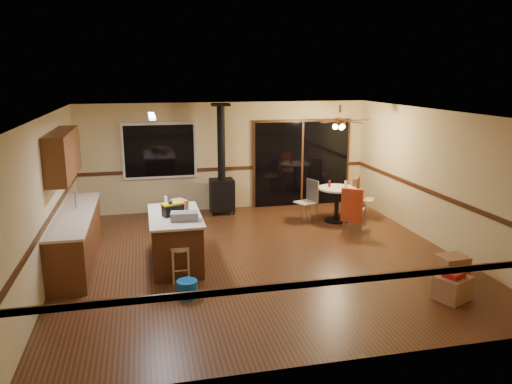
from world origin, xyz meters
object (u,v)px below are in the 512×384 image
object	(u,v)px
blue_bucket	(187,289)
dining_table	(337,198)
box_under_window	(170,211)
bar_stool	(180,264)
box_corner_a	(453,288)
chair_left	(309,196)
chair_near	(352,205)
box_corner_b	(452,266)
kitchen_island	(176,239)
chair_right	(357,193)
wood_stove	(222,184)
toolbox_grey	(185,216)
toolbox_black	(173,210)

from	to	relation	value
blue_bucket	dining_table	xyz separation A→B (m)	(3.65, 3.22, 0.40)
dining_table	box_under_window	bearing A→B (deg)	164.02
bar_stool	box_corner_a	distance (m)	4.17
chair_left	chair_near	xyz separation A→B (m)	(0.60, -0.99, 0.01)
blue_bucket	chair_left	size ratio (longest dim) A/B	0.60
dining_table	box_corner_b	size ratio (longest dim) A/B	1.88
kitchen_island	blue_bucket	xyz separation A→B (m)	(0.06, -1.38, -0.32)
box_corner_b	chair_right	bearing A→B (deg)	91.62
wood_stove	dining_table	xyz separation A→B (m)	(2.41, -1.21, -0.20)
chair_near	chair_right	world-z (taller)	same
chair_left	box_corner_a	bearing A→B (deg)	-80.03
toolbox_grey	box_under_window	world-z (taller)	toolbox_grey
kitchen_island	box_under_window	world-z (taller)	kitchen_island
blue_bucket	chair_right	size ratio (longest dim) A/B	0.45
wood_stove	toolbox_grey	distance (m)	3.63
box_corner_a	wood_stove	bearing A→B (deg)	115.50
toolbox_black	box_corner_a	world-z (taller)	toolbox_black
chair_right	blue_bucket	bearing A→B (deg)	-141.26
bar_stool	blue_bucket	bearing A→B (deg)	-85.50
dining_table	box_corner_a	xyz separation A→B (m)	(0.16, -4.17, -0.35)
bar_stool	chair_left	bearing A→B (deg)	41.37
chair_left	wood_stove	bearing A→B (deg)	149.25
blue_bucket	chair_right	xyz separation A→B (m)	(4.20, 3.37, 0.47)
kitchen_island	toolbox_grey	world-z (taller)	toolbox_grey
bar_stool	box_corner_b	bearing A→B (deg)	-10.79
wood_stove	toolbox_black	size ratio (longest dim) A/B	7.32
blue_bucket	box_corner_a	world-z (taller)	box_corner_a
wood_stove	box_corner_b	world-z (taller)	wood_stove
wood_stove	chair_right	bearing A→B (deg)	-19.80
toolbox_black	box_corner_a	bearing A→B (deg)	-30.55
toolbox_black	box_under_window	distance (m)	3.03
blue_bucket	toolbox_grey	bearing A→B (deg)	85.69
dining_table	box_corner_a	bearing A→B (deg)	-87.85
chair_left	chair_right	size ratio (longest dim) A/B	0.74
chair_right	toolbox_black	bearing A→B (deg)	-154.78
blue_bucket	box_corner_b	size ratio (longest dim) A/B	0.69
wood_stove	box_under_window	bearing A→B (deg)	-172.26
wood_stove	toolbox_grey	xyz separation A→B (m)	(-1.16, -3.43, 0.24)
bar_stool	dining_table	xyz separation A→B (m)	(3.70, 2.59, 0.24)
toolbox_grey	chair_near	bearing A→B (deg)	20.92
toolbox_grey	box_corner_b	world-z (taller)	toolbox_grey
toolbox_black	chair_left	size ratio (longest dim) A/B	0.66
kitchen_island	chair_near	xyz separation A→B (m)	(3.71, 0.99, 0.14)
kitchen_island	blue_bucket	world-z (taller)	kitchen_island
kitchen_island	chair_left	distance (m)	3.69
toolbox_grey	blue_bucket	size ratio (longest dim) A/B	1.44
toolbox_black	chair_left	world-z (taller)	toolbox_black
box_corner_b	wood_stove	bearing A→B (deg)	123.43
toolbox_black	bar_stool	distance (m)	1.01
chair_left	box_under_window	size ratio (longest dim) A/B	1.12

